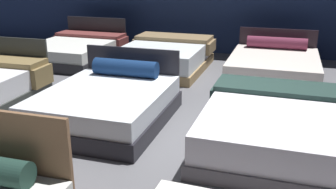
{
  "coord_description": "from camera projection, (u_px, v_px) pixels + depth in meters",
  "views": [
    {
      "loc": [
        1.18,
        -4.41,
        2.03
      ],
      "look_at": [
        -0.09,
        -0.24,
        0.54
      ],
      "focal_mm": 41.01,
      "sensor_mm": 36.0,
      "label": 1
    }
  ],
  "objects": [
    {
      "name": "ground_plane",
      "position": [
        180.0,
        130.0,
        4.97
      ],
      "size": [
        18.0,
        18.0,
        0.02
      ],
      "primitive_type": "cube",
      "color": "#5B5B60"
    },
    {
      "name": "bed_5",
      "position": [
        107.0,
        104.0,
        5.16
      ],
      "size": [
        1.6,
        1.95,
        0.83
      ],
      "rotation": [
        0.0,
        0.0,
        -0.01
      ],
      "color": "black",
      "rests_on": "ground_plane"
    },
    {
      "name": "bed_6",
      "position": [
        271.0,
        125.0,
        4.47
      ],
      "size": [
        1.62,
        2.16,
        0.54
      ],
      "rotation": [
        0.0,
        0.0,
        -0.02
      ],
      "color": "#585358",
      "rests_on": "ground_plane"
    },
    {
      "name": "bed_8",
      "position": [
        76.0,
        50.0,
        8.44
      ],
      "size": [
        1.71,
        2.14,
        0.82
      ],
      "rotation": [
        0.0,
        0.0,
        -0.02
      ],
      "color": "black",
      "rests_on": "ground_plane"
    },
    {
      "name": "bed_9",
      "position": [
        165.0,
        56.0,
        7.72
      ],
      "size": [
        1.7,
        2.08,
        0.58
      ],
      "rotation": [
        0.0,
        0.0,
        -0.02
      ],
      "color": "olive",
      "rests_on": "ground_plane"
    },
    {
      "name": "bed_10",
      "position": [
        274.0,
        66.0,
        7.19
      ],
      "size": [
        1.67,
        2.06,
        0.77
      ],
      "rotation": [
        0.0,
        0.0,
        -0.01
      ],
      "color": "black",
      "rests_on": "ground_plane"
    }
  ]
}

